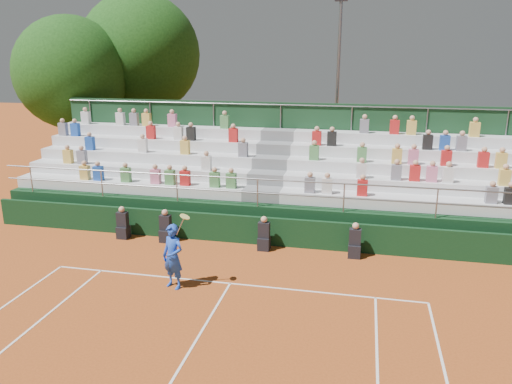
% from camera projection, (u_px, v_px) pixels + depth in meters
% --- Properties ---
extents(ground, '(90.00, 90.00, 0.00)m').
position_uv_depth(ground, '(230.00, 284.00, 14.46)').
color(ground, '#A64B1B').
rests_on(ground, ground).
extents(courtside_wall, '(20.00, 0.15, 1.00)m').
position_uv_depth(courtside_wall, '(254.00, 230.00, 17.33)').
color(courtside_wall, black).
rests_on(courtside_wall, ground).
extents(line_officials, '(8.58, 0.40, 1.19)m').
position_uv_depth(line_officials, '(223.00, 233.00, 17.12)').
color(line_officials, black).
rests_on(line_officials, ground).
extents(grandstand, '(20.00, 5.20, 4.40)m').
position_uv_depth(grandstand, '(272.00, 190.00, 20.22)').
color(grandstand, black).
rests_on(grandstand, ground).
extents(tennis_player, '(0.93, 0.66, 2.22)m').
position_uv_depth(tennis_player, '(173.00, 257.00, 13.99)').
color(tennis_player, blue).
rests_on(tennis_player, ground).
extents(tree_west, '(5.73, 5.73, 8.30)m').
position_uv_depth(tree_west, '(71.00, 73.00, 25.56)').
color(tree_west, '#3B2215').
rests_on(tree_west, ground).
extents(tree_east, '(6.65, 6.65, 9.68)m').
position_uv_depth(tree_east, '(140.00, 54.00, 27.89)').
color(tree_east, '#3B2215').
rests_on(tree_east, ground).
extents(floodlight_mast, '(0.60, 0.25, 9.13)m').
position_uv_depth(floodlight_mast, '(338.00, 78.00, 24.40)').
color(floodlight_mast, gray).
rests_on(floodlight_mast, ground).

